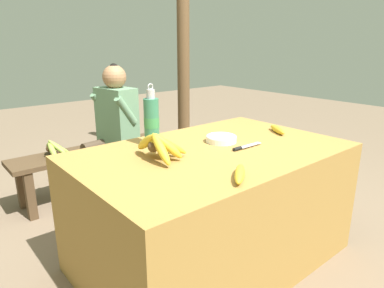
{
  "coord_description": "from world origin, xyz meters",
  "views": [
    {
      "loc": [
        -1.23,
        -1.29,
        1.25
      ],
      "look_at": [
        -0.11,
        0.05,
        0.72
      ],
      "focal_mm": 32.0,
      "sensor_mm": 36.0,
      "label": 1
    }
  ],
  "objects_px": {
    "knife": "(243,147)",
    "loose_banana_front": "(240,174)",
    "serving_bowl": "(221,138)",
    "water_bottle": "(152,121)",
    "support_post_far": "(183,30)",
    "loose_banana_side": "(277,129)",
    "wooden_bench": "(97,156)",
    "banana_bunch_green": "(54,148)",
    "banana_bunch_ripe": "(159,145)",
    "seated_vendor": "(113,121)"
  },
  "relations": [
    {
      "from": "loose_banana_front",
      "to": "serving_bowl",
      "type": "bearing_deg",
      "value": 53.32
    },
    {
      "from": "serving_bowl",
      "to": "wooden_bench",
      "type": "xyz_separation_m",
      "value": [
        -0.23,
        1.22,
        -0.37
      ]
    },
    {
      "from": "banana_bunch_ripe",
      "to": "wooden_bench",
      "type": "bearing_deg",
      "value": 79.8
    },
    {
      "from": "water_bottle",
      "to": "loose_banana_side",
      "type": "xyz_separation_m",
      "value": [
        0.77,
        -0.29,
        -0.12
      ]
    },
    {
      "from": "knife",
      "to": "loose_banana_front",
      "type": "bearing_deg",
      "value": -140.24
    },
    {
      "from": "banana_bunch_green",
      "to": "loose_banana_front",
      "type": "bearing_deg",
      "value": -81.85
    },
    {
      "from": "seated_vendor",
      "to": "support_post_far",
      "type": "height_order",
      "value": "support_post_far"
    },
    {
      "from": "banana_bunch_ripe",
      "to": "seated_vendor",
      "type": "relative_size",
      "value": 0.32
    },
    {
      "from": "water_bottle",
      "to": "knife",
      "type": "relative_size",
      "value": 1.62
    },
    {
      "from": "banana_bunch_green",
      "to": "water_bottle",
      "type": "bearing_deg",
      "value": -77.33
    },
    {
      "from": "banana_bunch_ripe",
      "to": "water_bottle",
      "type": "xyz_separation_m",
      "value": [
        0.11,
        0.23,
        0.07
      ]
    },
    {
      "from": "water_bottle",
      "to": "banana_bunch_green",
      "type": "relative_size",
      "value": 1.12
    },
    {
      "from": "support_post_far",
      "to": "knife",
      "type": "bearing_deg",
      "value": -118.1
    },
    {
      "from": "banana_bunch_ripe",
      "to": "serving_bowl",
      "type": "xyz_separation_m",
      "value": [
        0.45,
        0.02,
        -0.05
      ]
    },
    {
      "from": "serving_bowl",
      "to": "banana_bunch_green",
      "type": "bearing_deg",
      "value": 115.08
    },
    {
      "from": "banana_bunch_ripe",
      "to": "loose_banana_front",
      "type": "height_order",
      "value": "banana_bunch_ripe"
    },
    {
      "from": "knife",
      "to": "support_post_far",
      "type": "height_order",
      "value": "support_post_far"
    },
    {
      "from": "banana_bunch_ripe",
      "to": "banana_bunch_green",
      "type": "xyz_separation_m",
      "value": [
        -0.12,
        1.25,
        -0.29
      ]
    },
    {
      "from": "loose_banana_front",
      "to": "knife",
      "type": "relative_size",
      "value": 0.9
    },
    {
      "from": "serving_bowl",
      "to": "knife",
      "type": "xyz_separation_m",
      "value": [
        -0.0,
        -0.17,
        -0.01
      ]
    },
    {
      "from": "banana_bunch_green",
      "to": "knife",
      "type": "bearing_deg",
      "value": -67.83
    },
    {
      "from": "banana_bunch_green",
      "to": "support_post_far",
      "type": "bearing_deg",
      "value": 6.82
    },
    {
      "from": "serving_bowl",
      "to": "loose_banana_front",
      "type": "bearing_deg",
      "value": -126.68
    },
    {
      "from": "seated_vendor",
      "to": "banana_bunch_green",
      "type": "height_order",
      "value": "seated_vendor"
    },
    {
      "from": "loose_banana_side",
      "to": "seated_vendor",
      "type": "relative_size",
      "value": 0.18
    },
    {
      "from": "banana_bunch_ripe",
      "to": "serving_bowl",
      "type": "relative_size",
      "value": 1.9
    },
    {
      "from": "banana_bunch_ripe",
      "to": "knife",
      "type": "distance_m",
      "value": 0.48
    },
    {
      "from": "banana_bunch_ripe",
      "to": "water_bottle",
      "type": "bearing_deg",
      "value": 64.07
    },
    {
      "from": "water_bottle",
      "to": "support_post_far",
      "type": "bearing_deg",
      "value": 45.2
    },
    {
      "from": "serving_bowl",
      "to": "banana_bunch_green",
      "type": "height_order",
      "value": "serving_bowl"
    },
    {
      "from": "loose_banana_side",
      "to": "wooden_bench",
      "type": "distance_m",
      "value": 1.51
    },
    {
      "from": "wooden_bench",
      "to": "seated_vendor",
      "type": "bearing_deg",
      "value": -15.37
    },
    {
      "from": "support_post_far",
      "to": "serving_bowl",
      "type": "bearing_deg",
      "value": -120.9
    },
    {
      "from": "water_bottle",
      "to": "support_post_far",
      "type": "xyz_separation_m",
      "value": [
        1.18,
        1.19,
        0.53
      ]
    },
    {
      "from": "loose_banana_front",
      "to": "seated_vendor",
      "type": "relative_size",
      "value": 0.18
    },
    {
      "from": "loose_banana_side",
      "to": "knife",
      "type": "height_order",
      "value": "loose_banana_side"
    },
    {
      "from": "loose_banana_front",
      "to": "seated_vendor",
      "type": "height_order",
      "value": "seated_vendor"
    },
    {
      "from": "serving_bowl",
      "to": "wooden_bench",
      "type": "relative_size",
      "value": 0.13
    },
    {
      "from": "knife",
      "to": "loose_banana_side",
      "type": "bearing_deg",
      "value": 12.12
    },
    {
      "from": "wooden_bench",
      "to": "support_post_far",
      "type": "relative_size",
      "value": 0.51
    },
    {
      "from": "serving_bowl",
      "to": "loose_banana_side",
      "type": "height_order",
      "value": "loose_banana_side"
    },
    {
      "from": "banana_bunch_ripe",
      "to": "knife",
      "type": "bearing_deg",
      "value": -19.03
    },
    {
      "from": "wooden_bench",
      "to": "support_post_far",
      "type": "distance_m",
      "value": 1.49
    },
    {
      "from": "banana_bunch_ripe",
      "to": "knife",
      "type": "height_order",
      "value": "banana_bunch_ripe"
    },
    {
      "from": "serving_bowl",
      "to": "support_post_far",
      "type": "xyz_separation_m",
      "value": [
        0.83,
        1.4,
        0.65
      ]
    },
    {
      "from": "loose_banana_side",
      "to": "seated_vendor",
      "type": "xyz_separation_m",
      "value": [
        -0.52,
        1.27,
        -0.09
      ]
    },
    {
      "from": "serving_bowl",
      "to": "loose_banana_front",
      "type": "height_order",
      "value": "loose_banana_front"
    },
    {
      "from": "serving_bowl",
      "to": "loose_banana_front",
      "type": "relative_size",
      "value": 0.93
    },
    {
      "from": "loose_banana_front",
      "to": "knife",
      "type": "distance_m",
      "value": 0.43
    },
    {
      "from": "banana_bunch_ripe",
      "to": "loose_banana_front",
      "type": "xyz_separation_m",
      "value": [
        0.12,
        -0.43,
        -0.05
      ]
    }
  ]
}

